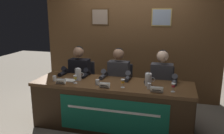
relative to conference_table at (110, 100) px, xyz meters
The scene contains 21 objects.
ground_plane 0.51m from the conference_table, 91.70° to the left, with size 12.00×12.00×0.00m, color gray.
wall_back_panelled 1.73m from the conference_table, 90.11° to the left, with size 3.71×0.14×2.60m.
conference_table is the anchor object (origin of this frame).
chair_left 0.99m from the conference_table, 138.03° to the left, with size 0.44×0.45×0.90m.
panelist_left 0.90m from the conference_table, 147.83° to the left, with size 0.51×0.48×1.23m.
nameplate_left 0.82m from the conference_table, 166.25° to the right, with size 0.15×0.06×0.08m.
juice_glass_left 0.64m from the conference_table, behind, with size 0.06×0.06×0.12m.
water_cup_left 0.96m from the conference_table, behind, with size 0.06×0.06×0.08m.
chair_center 0.67m from the conference_table, 90.26° to the left, with size 0.44×0.45×0.90m.
panelist_center 0.51m from the conference_table, 90.38° to the left, with size 0.51×0.48×1.23m.
nameplate_center 0.35m from the conference_table, 102.28° to the right, with size 0.15×0.06×0.08m.
juice_glass_center 0.41m from the conference_table, 22.55° to the right, with size 0.06×0.06×0.12m.
water_cup_center 0.35m from the conference_table, 158.03° to the right, with size 0.06×0.06×0.08m.
chair_right 0.99m from the conference_table, 42.20° to the left, with size 0.44×0.45×0.90m.
panelist_right 0.89m from the conference_table, 32.39° to the left, with size 0.51×0.48×1.23m.
nameplate_right 0.79m from the conference_table, 14.09° to the right, with size 0.17×0.06×0.08m.
juice_glass_right 0.99m from the conference_table, ahead, with size 0.06×0.06×0.12m.
water_cup_right 0.66m from the conference_table, ahead, with size 0.06×0.06×0.08m.
water_pitcher_left_side 0.67m from the conference_table, behind, with size 0.15×0.10×0.21m.
water_pitcher_right_side 0.67m from the conference_table, ahead, with size 0.15×0.10×0.21m.
document_stack_left 0.74m from the conference_table, behind, with size 0.21×0.16×0.01m.
Camera 1 is at (0.92, -3.36, 1.85)m, focal length 37.30 mm.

